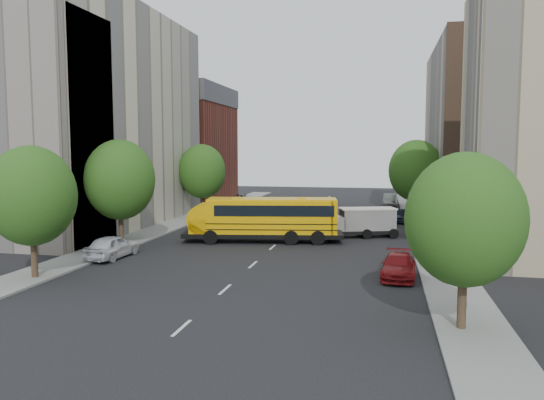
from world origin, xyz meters
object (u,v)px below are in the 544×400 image
(parked_car_5, at_px, (390,200))
(street_tree_1, at_px, (120,180))
(street_tree_5, at_px, (410,170))
(street_tree_2, at_px, (202,171))
(street_tree_0, at_px, (32,196))
(street_tree_4, at_px, (416,171))
(parked_car_0, at_px, (112,247))
(parked_car_4, at_px, (400,215))
(safari_truck, at_px, (362,222))
(parked_car_2, at_px, (243,200))
(parked_car_3, at_px, (399,266))
(school_bus, at_px, (261,217))
(parked_car_1, at_px, (215,213))
(street_tree_3, at_px, (465,220))

(parked_car_5, bearing_deg, street_tree_1, -117.58)
(street_tree_5, bearing_deg, street_tree_2, -151.39)
(street_tree_0, relative_size, street_tree_4, 0.91)
(parked_car_0, bearing_deg, parked_car_4, -128.25)
(safari_truck, distance_m, parked_car_2, 26.78)
(safari_truck, relative_size, parked_car_4, 1.52)
(parked_car_4, bearing_deg, safari_truck, -105.00)
(street_tree_0, bearing_deg, street_tree_5, 61.19)
(parked_car_3, distance_m, parked_car_4, 23.36)
(street_tree_1, height_order, parked_car_2, street_tree_1)
(street_tree_0, bearing_deg, school_bus, 55.51)
(street_tree_4, distance_m, school_bus, 18.83)
(parked_car_5, bearing_deg, parked_car_1, -131.97)
(street_tree_5, bearing_deg, parked_car_3, -93.54)
(street_tree_1, height_order, parked_car_0, street_tree_1)
(school_bus, bearing_deg, parked_car_3, -53.17)
(street_tree_2, xyz_separation_m, street_tree_4, (22.00, 0.00, 0.25))
(school_bus, distance_m, parked_car_1, 13.74)
(parked_car_0, distance_m, parked_car_4, 29.04)
(street_tree_2, xyz_separation_m, parked_car_5, (19.80, 14.90, -4.08))
(street_tree_0, bearing_deg, street_tree_2, 90.00)
(street_tree_5, height_order, school_bus, street_tree_5)
(street_tree_4, distance_m, parked_car_2, 24.01)
(safari_truck, bearing_deg, school_bus, -171.04)
(safari_truck, height_order, parked_car_1, safari_truck)
(parked_car_2, relative_size, parked_car_5, 1.15)
(street_tree_4, relative_size, parked_car_4, 2.07)
(parked_car_3, height_order, parked_car_5, parked_car_5)
(safari_truck, height_order, parked_car_3, safari_truck)
(street_tree_5, height_order, parked_car_1, street_tree_5)
(school_bus, height_order, safari_truck, school_bus)
(street_tree_4, height_order, street_tree_5, street_tree_4)
(parked_car_0, xyz_separation_m, parked_car_2, (0.00, 33.52, -0.05))
(street_tree_3, height_order, safari_truck, street_tree_3)
(street_tree_2, distance_m, parked_car_2, 12.33)
(parked_car_1, bearing_deg, street_tree_1, 85.73)
(parked_car_0, xyz_separation_m, parked_car_1, (0.80, 19.54, -0.05))
(school_bus, relative_size, parked_car_4, 3.23)
(parked_car_0, bearing_deg, safari_truck, -139.86)
(street_tree_3, relative_size, street_tree_5, 0.95)
(street_tree_1, relative_size, parked_car_1, 1.78)
(street_tree_3, height_order, parked_car_5, street_tree_3)
(safari_truck, bearing_deg, parked_car_5, 66.05)
(street_tree_5, height_order, parked_car_0, street_tree_5)
(street_tree_3, bearing_deg, parked_car_5, 92.69)
(street_tree_3, distance_m, street_tree_4, 32.01)
(street_tree_1, relative_size, parked_car_5, 1.73)
(street_tree_0, xyz_separation_m, parked_car_1, (2.20, 25.56, -3.91))
(parked_car_2, bearing_deg, safari_truck, 129.63)
(safari_truck, xyz_separation_m, parked_car_2, (-15.87, 21.57, -0.54))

